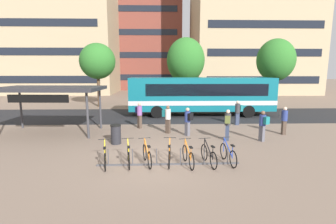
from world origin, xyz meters
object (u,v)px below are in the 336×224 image
(commuter_grey_pack_0, at_px, (284,119))
(parked_bicycle_orange_3, at_px, (170,155))
(parked_bicycle_orange_2, at_px, (147,155))
(street_tree_1, at_px, (97,61))
(parked_bicycle_black_5, at_px, (209,156))
(parked_bicycle_yellow_0, at_px, (105,157))
(commuter_teal_pack_5, at_px, (263,124))
(commuter_olive_pack_4, at_px, (228,123))
(commuter_teal_pack_6, at_px, (238,111))
(trash_bin, at_px, (116,134))
(commuter_teal_pack_3, at_px, (167,117))
(parked_bicycle_yellow_1, at_px, (129,156))
(transit_shelter, at_px, (49,90))
(commuter_black_pack_2, at_px, (188,120))
(parked_bicycle_orange_4, at_px, (188,156))
(street_tree_2, at_px, (186,60))
(city_bus, at_px, (200,95))
(parked_bicycle_blue_6, at_px, (228,154))
(commuter_navy_pack_1, at_px, (139,113))
(street_tree_0, at_px, (276,60))

(commuter_grey_pack_0, bearing_deg, parked_bicycle_orange_3, -53.97)
(parked_bicycle_orange_2, height_order, street_tree_1, street_tree_1)
(parked_bicycle_black_5, distance_m, commuter_grey_pack_0, 7.26)
(parked_bicycle_yellow_0, bearing_deg, commuter_teal_pack_5, -78.31)
(parked_bicycle_orange_2, relative_size, street_tree_1, 0.26)
(commuter_olive_pack_4, xyz_separation_m, commuter_teal_pack_6, (1.77, 3.97, 0.00))
(parked_bicycle_orange_2, bearing_deg, trash_bin, 16.43)
(commuter_teal_pack_3, bearing_deg, parked_bicycle_yellow_1, -72.01)
(transit_shelter, distance_m, commuter_black_pack_2, 8.48)
(parked_bicycle_orange_2, height_order, parked_bicycle_black_5, same)
(trash_bin, bearing_deg, commuter_black_pack_2, 21.20)
(parked_bicycle_orange_4, distance_m, street_tree_2, 18.08)
(city_bus, distance_m, parked_bicycle_orange_3, 11.79)
(commuter_black_pack_2, xyz_separation_m, commuter_teal_pack_3, (-1.18, 0.67, 0.03))
(commuter_teal_pack_6, bearing_deg, parked_bicycle_yellow_0, 40.95)
(commuter_teal_pack_6, distance_m, street_tree_2, 10.99)
(parked_bicycle_yellow_0, distance_m, parked_bicycle_blue_6, 5.02)
(commuter_teal_pack_6, bearing_deg, transit_shelter, 5.43)
(commuter_grey_pack_0, bearing_deg, parked_bicycle_orange_2, -57.02)
(city_bus, bearing_deg, parked_bicycle_yellow_0, 64.36)
(parked_bicycle_orange_4, relative_size, commuter_teal_pack_3, 1.00)
(transit_shelter, distance_m, commuter_teal_pack_6, 12.35)
(parked_bicycle_yellow_0, distance_m, commuter_olive_pack_4, 6.89)
(parked_bicycle_black_5, height_order, street_tree_2, street_tree_2)
(parked_bicycle_orange_3, relative_size, commuter_teal_pack_3, 1.01)
(parked_bicycle_blue_6, xyz_separation_m, commuter_teal_pack_3, (-2.38, 5.14, 0.61))
(commuter_teal_pack_6, height_order, street_tree_1, street_tree_1)
(parked_bicycle_blue_6, bearing_deg, parked_bicycle_yellow_0, 84.22)
(commuter_black_pack_2, distance_m, commuter_olive_pack_4, 2.32)
(parked_bicycle_blue_6, xyz_separation_m, commuter_navy_pack_1, (-4.21, 6.58, 0.60))
(street_tree_0, height_order, street_tree_2, street_tree_2)
(commuter_black_pack_2, xyz_separation_m, street_tree_0, (9.57, 10.20, 3.81))
(parked_bicycle_orange_3, xyz_separation_m, commuter_navy_pack_1, (-1.79, 6.59, 0.60))
(commuter_teal_pack_3, height_order, street_tree_0, street_tree_0)
(street_tree_1, distance_m, street_tree_2, 9.18)
(parked_bicycle_yellow_1, distance_m, commuter_black_pack_2, 5.41)
(parked_bicycle_yellow_1, height_order, commuter_olive_pack_4, commuter_olive_pack_4)
(parked_bicycle_orange_2, height_order, commuter_teal_pack_6, commuter_teal_pack_6)
(commuter_teal_pack_6, bearing_deg, commuter_black_pack_2, 33.34)
(parked_bicycle_black_5, bearing_deg, parked_bicycle_orange_2, 76.69)
(commuter_teal_pack_5, bearing_deg, commuter_olive_pack_4, 56.62)
(parked_bicycle_orange_4, height_order, commuter_black_pack_2, commuter_black_pack_2)
(parked_bicycle_yellow_0, distance_m, parked_bicycle_black_5, 4.18)
(parked_bicycle_blue_6, height_order, commuter_teal_pack_5, commuter_teal_pack_5)
(commuter_teal_pack_6, height_order, trash_bin, commuter_teal_pack_6)
(parked_bicycle_orange_3, height_order, commuter_teal_pack_6, commuter_teal_pack_6)
(parked_bicycle_yellow_1, relative_size, commuter_teal_pack_6, 0.99)
(parked_bicycle_orange_2, relative_size, commuter_olive_pack_4, 0.98)
(parked_bicycle_blue_6, height_order, street_tree_1, street_tree_1)
(parked_bicycle_blue_6, xyz_separation_m, trash_bin, (-5.13, 2.95, 0.13))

